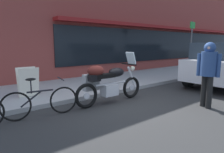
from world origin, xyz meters
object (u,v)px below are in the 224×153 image
object	(u,v)px
parking_sign_pole	(191,43)
pedestrian_walking	(208,67)
sandwich_board_sign	(28,82)
touring_motorcycle	(107,82)
parked_bicycle	(41,102)

from	to	relation	value
parking_sign_pole	pedestrian_walking	bearing A→B (deg)	-145.50
pedestrian_walking	sandwich_board_sign	bearing A→B (deg)	133.81
pedestrian_walking	parking_sign_pole	distance (m)	5.57
touring_motorcycle	parking_sign_pole	size ratio (longest dim) A/B	0.85
touring_motorcycle	parked_bicycle	world-z (taller)	touring_motorcycle
sandwich_board_sign	parking_sign_pole	xyz separation A→B (m)	(7.98, -0.43, 1.13)
parked_bicycle	parking_sign_pole	distance (m)	8.36
parked_bicycle	parking_sign_pole	size ratio (longest dim) A/B	0.62
touring_motorcycle	sandwich_board_sign	distance (m)	2.32
touring_motorcycle	parking_sign_pole	world-z (taller)	parking_sign_pole
parked_bicycle	parking_sign_pole	world-z (taller)	parking_sign_pole
pedestrian_walking	sandwich_board_sign	size ratio (longest dim) A/B	1.99
touring_motorcycle	pedestrian_walking	world-z (taller)	pedestrian_walking
pedestrian_walking	sandwich_board_sign	distance (m)	4.97
pedestrian_walking	parking_sign_pole	world-z (taller)	parking_sign_pole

